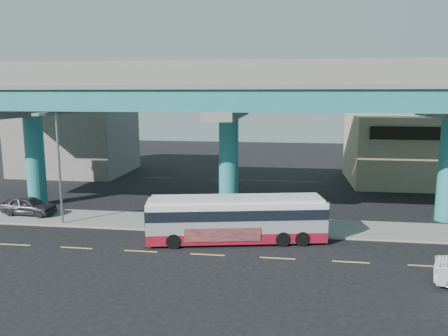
# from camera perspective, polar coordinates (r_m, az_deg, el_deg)

# --- Properties ---
(ground) EXTENTS (120.00, 120.00, 0.00)m
(ground) POSITION_cam_1_polar(r_m,az_deg,el_deg) (25.87, -2.04, -11.02)
(ground) COLOR black
(ground) RESTS_ON ground
(sidewalk) EXTENTS (70.00, 4.00, 0.15)m
(sidewalk) POSITION_cam_1_polar(r_m,az_deg,el_deg) (30.99, -0.25, -7.34)
(sidewalk) COLOR gray
(sidewalk) RESTS_ON ground
(lane_markings) EXTENTS (58.00, 0.12, 0.01)m
(lane_markings) POSITION_cam_1_polar(r_m,az_deg,el_deg) (25.59, -2.16, -11.24)
(lane_markings) COLOR #D8C64C
(lane_markings) RESTS_ON ground
(viaduct) EXTENTS (52.00, 12.40, 11.70)m
(viaduct) POSITION_cam_1_polar(r_m,az_deg,el_deg) (33.21, 0.65, 9.66)
(viaduct) COLOR #20697C
(viaduct) RESTS_ON ground
(building_beige) EXTENTS (14.00, 10.23, 7.00)m
(building_beige) POSITION_cam_1_polar(r_m,az_deg,el_deg) (49.10, 24.23, 2.21)
(building_beige) COLOR tan
(building_beige) RESTS_ON ground
(building_concrete) EXTENTS (12.00, 10.00, 9.00)m
(building_concrete) POSITION_cam_1_polar(r_m,az_deg,el_deg) (53.84, -18.85, 4.19)
(building_concrete) COLOR gray
(building_concrete) RESTS_ON ground
(transit_bus) EXTENTS (11.29, 4.53, 2.83)m
(transit_bus) POSITION_cam_1_polar(r_m,az_deg,el_deg) (27.27, 1.64, -6.48)
(transit_bus) COLOR maroon
(transit_bus) RESTS_ON ground
(parked_car) EXTENTS (2.23, 4.34, 1.40)m
(parked_car) POSITION_cam_1_polar(r_m,az_deg,el_deg) (36.04, -24.14, -4.50)
(parked_car) COLOR #2F2E33
(parked_car) RESTS_ON sidewalk
(street_lamp) EXTENTS (0.50, 2.59, 7.97)m
(street_lamp) POSITION_cam_1_polar(r_m,az_deg,el_deg) (31.56, -21.33, 2.05)
(street_lamp) COLOR gray
(street_lamp) RESTS_ON sidewalk
(stop_sign) EXTENTS (0.64, 0.31, 2.30)m
(stop_sign) POSITION_cam_1_polar(r_m,az_deg,el_deg) (29.01, 11.40, -5.21)
(stop_sign) COLOR gray
(stop_sign) RESTS_ON sidewalk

